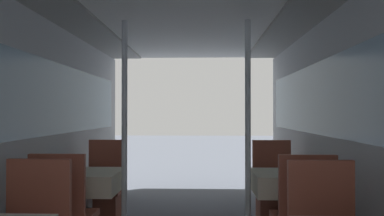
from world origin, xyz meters
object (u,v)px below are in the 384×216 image
at_px(support_pole_left_1, 124,135).
at_px(chair_right_far_1, 274,205).
at_px(dining_table_left_1, 87,185).
at_px(dining_table_right_1, 286,186).
at_px(support_pole_right_1, 248,136).
at_px(chair_left_far_1, 104,203).

height_order(support_pole_left_1, chair_right_far_1, support_pole_left_1).
xyz_separation_m(dining_table_left_1, dining_table_right_1, (1.83, 0.00, 0.00)).
xyz_separation_m(chair_right_far_1, support_pole_right_1, (-0.34, -0.56, 0.76)).
relative_size(dining_table_left_1, dining_table_right_1, 1.00).
relative_size(dining_table_left_1, support_pole_left_1, 0.34).
relative_size(chair_right_far_1, support_pole_right_1, 0.46).
relative_size(support_pole_left_1, support_pole_right_1, 1.00).
xyz_separation_m(dining_table_left_1, chair_right_far_1, (1.83, 0.56, -0.30)).
height_order(dining_table_left_1, chair_right_far_1, chair_right_far_1).
xyz_separation_m(dining_table_left_1, support_pole_left_1, (0.34, 0.00, 0.46)).
distance_m(dining_table_left_1, dining_table_right_1, 1.83).
xyz_separation_m(chair_left_far_1, support_pole_right_1, (1.48, -0.56, 0.76)).
relative_size(dining_table_right_1, support_pole_right_1, 0.34).
relative_size(chair_left_far_1, support_pole_right_1, 0.46).
bearing_deg(chair_right_far_1, chair_left_far_1, 0.00).
bearing_deg(dining_table_left_1, support_pole_right_1, 0.00).
height_order(dining_table_left_1, support_pole_left_1, support_pole_left_1).
height_order(chair_left_far_1, support_pole_right_1, support_pole_right_1).
bearing_deg(chair_left_far_1, support_pole_right_1, 159.41).
bearing_deg(dining_table_left_1, chair_right_far_1, 16.96).
bearing_deg(dining_table_right_1, chair_right_far_1, 90.00).
relative_size(support_pole_left_1, chair_right_far_1, 2.19).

